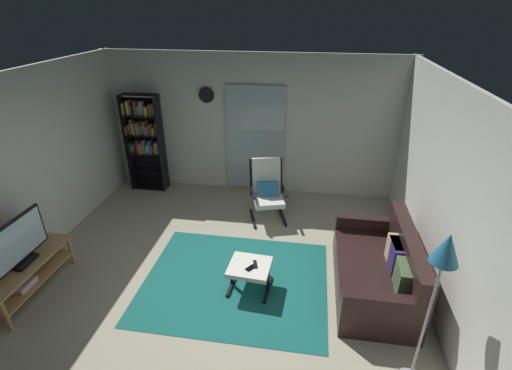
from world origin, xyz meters
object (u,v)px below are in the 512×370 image
(ottoman, at_px, (250,269))
(wall_clock, at_px, (207,95))
(tv_stand, at_px, (26,274))
(bookshelf_near_tv, at_px, (144,137))
(leather_sofa, at_px, (379,270))
(television, at_px, (17,244))
(floor_lamp_by_sofa, at_px, (443,262))
(lounge_armchair, at_px, (267,188))
(cell_phone, at_px, (251,268))
(tv_remote, at_px, (255,264))

(ottoman, xyz_separation_m, wall_clock, (-1.26, 2.79, 1.54))
(tv_stand, xyz_separation_m, bookshelf_near_tv, (0.28, 3.10, 0.75))
(leather_sofa, bearing_deg, television, -170.57)
(floor_lamp_by_sofa, xyz_separation_m, wall_clock, (-3.06, 3.80, 0.40))
(television, bearing_deg, leather_sofa, 9.43)
(television, xyz_separation_m, lounge_armchair, (2.74, 2.34, -0.21))
(ottoman, height_order, cell_phone, cell_phone)
(floor_lamp_by_sofa, bearing_deg, cell_phone, 151.62)
(television, height_order, tv_remote, television)
(bookshelf_near_tv, xyz_separation_m, ottoman, (2.47, -2.58, -0.75))
(bookshelf_near_tv, bearing_deg, tv_remote, -45.22)
(tv_stand, bearing_deg, cell_phone, 9.57)
(lounge_armchair, relative_size, cell_phone, 7.30)
(television, bearing_deg, tv_stand, -95.69)
(television, height_order, leather_sofa, television)
(television, xyz_separation_m, leather_sofa, (4.38, 0.73, -0.43))
(leather_sofa, bearing_deg, floor_lamp_by_sofa, -82.38)
(leather_sofa, height_order, tv_remote, leather_sofa)
(lounge_armchair, relative_size, tv_remote, 7.10)
(television, distance_m, floor_lamp_by_sofa, 4.63)
(bookshelf_near_tv, distance_m, wall_clock, 1.46)
(tv_remote, relative_size, floor_lamp_by_sofa, 0.08)
(ottoman, relative_size, cell_phone, 3.93)
(lounge_armchair, bearing_deg, ottoman, -89.57)
(tv_remote, relative_size, wall_clock, 0.50)
(tv_stand, relative_size, cell_phone, 9.36)
(ottoman, relative_size, tv_remote, 3.82)
(tv_stand, relative_size, bookshelf_near_tv, 0.70)
(ottoman, relative_size, wall_clock, 1.90)
(floor_lamp_by_sofa, bearing_deg, wall_clock, 128.82)
(television, height_order, ottoman, television)
(lounge_armchair, distance_m, cell_phone, 1.90)
(leather_sofa, distance_m, lounge_armchair, 2.31)
(tv_stand, bearing_deg, television, 84.31)
(lounge_armchair, bearing_deg, television, -139.47)
(tv_stand, relative_size, ottoman, 2.38)
(television, distance_m, leather_sofa, 4.46)
(cell_phone, bearing_deg, lounge_armchair, 127.92)
(television, bearing_deg, wall_clock, 65.65)
(cell_phone, bearing_deg, floor_lamp_by_sofa, 8.45)
(bookshelf_near_tv, xyz_separation_m, wall_clock, (1.21, 0.21, 0.79))
(television, distance_m, cell_phone, 2.83)
(leather_sofa, bearing_deg, wall_clock, 138.48)
(television, xyz_separation_m, wall_clock, (1.49, 3.29, 1.10))
(cell_phone, bearing_deg, tv_stand, -133.59)
(tv_stand, height_order, ottoman, tv_stand)
(lounge_armchair, distance_m, tv_remote, 1.83)
(ottoman, bearing_deg, floor_lamp_by_sofa, -29.46)
(bookshelf_near_tv, bearing_deg, lounge_armchair, -16.76)
(ottoman, bearing_deg, television, -169.66)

